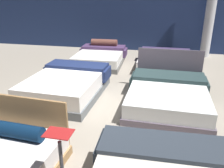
# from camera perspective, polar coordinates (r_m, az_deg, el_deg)

# --- Properties ---
(ground_plane) EXTENTS (18.00, 18.00, 0.02)m
(ground_plane) POSITION_cam_1_polar(r_m,az_deg,el_deg) (4.86, -0.23, -6.02)
(ground_plane) COLOR gray
(showroom_back_wall) EXTENTS (18.00, 0.06, 3.50)m
(showroom_back_wall) POSITION_cam_1_polar(r_m,az_deg,el_deg) (9.65, 7.17, 18.44)
(showroom_back_wall) COLOR navy
(showroom_back_wall) RESTS_ON ground_plane
(bed_2) EXTENTS (1.64, 2.15, 0.57)m
(bed_2) POSITION_cam_1_polar(r_m,az_deg,el_deg) (5.46, -11.04, -0.20)
(bed_2) COLOR #51565C
(bed_2) RESTS_ON ground_plane
(bed_3) EXTENTS (1.74, 2.09, 0.99)m
(bed_3) POSITION_cam_1_polar(r_m,az_deg,el_deg) (5.08, 13.51, -2.43)
(bed_3) COLOR #554C59
(bed_3) RESTS_ON ground_plane
(bed_4) EXTENTS (1.65, 2.02, 0.70)m
(bed_4) POSITION_cam_1_polar(r_m,az_deg,el_deg) (7.88, -2.89, 6.69)
(bed_4) COLOR #555553
(bed_4) RESTS_ON ground_plane
(bed_5) EXTENTS (1.70, 1.99, 0.45)m
(bed_5) POSITION_cam_1_polar(r_m,az_deg,el_deg) (7.63, 12.80, 5.47)
(bed_5) COLOR #55575D
(bed_5) RESTS_ON ground_plane
(support_pillar) EXTENTS (0.34, 0.34, 3.50)m
(support_pillar) POSITION_cam_1_polar(r_m,az_deg,el_deg) (9.26, 23.18, 16.85)
(support_pillar) COLOR silver
(support_pillar) RESTS_ON ground_plane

